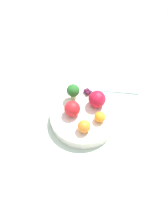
# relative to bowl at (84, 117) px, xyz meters

# --- Properties ---
(ground_plane) EXTENTS (6.00, 6.00, 0.00)m
(ground_plane) POSITION_rel_bowl_xyz_m (0.00, 0.00, -0.04)
(ground_plane) COLOR gray
(table_surface) EXTENTS (1.20, 1.20, 0.02)m
(table_surface) POSITION_rel_bowl_xyz_m (0.00, 0.00, -0.03)
(table_surface) COLOR #B2C6B2
(table_surface) RESTS_ON ground_plane
(bowl) EXTENTS (0.23, 0.23, 0.04)m
(bowl) POSITION_rel_bowl_xyz_m (0.00, 0.00, 0.00)
(bowl) COLOR silver
(bowl) RESTS_ON table_surface
(broccoli) EXTENTS (0.04, 0.04, 0.07)m
(broccoli) POSITION_rel_bowl_xyz_m (-0.06, -0.05, 0.06)
(broccoli) COLOR #99C17A
(broccoli) RESTS_ON bowl
(apple_red) EXTENTS (0.06, 0.06, 0.06)m
(apple_red) POSITION_rel_bowl_xyz_m (-0.05, 0.03, 0.05)
(apple_red) COLOR #B7142D
(apple_red) RESTS_ON bowl
(apple_green) EXTENTS (0.05, 0.05, 0.05)m
(apple_green) POSITION_rel_bowl_xyz_m (0.01, -0.04, 0.05)
(apple_green) COLOR red
(apple_green) RESTS_ON bowl
(orange_front) EXTENTS (0.04, 0.04, 0.04)m
(orange_front) POSITION_rel_bowl_xyz_m (0.06, 0.02, 0.04)
(orange_front) COLOR orange
(orange_front) RESTS_ON bowl
(orange_back) EXTENTS (0.04, 0.04, 0.04)m
(orange_back) POSITION_rel_bowl_xyz_m (0.01, 0.06, 0.04)
(orange_back) COLOR orange
(orange_back) RESTS_ON bowl
(grape_cluster) EXTENTS (0.03, 0.03, 0.02)m
(grape_cluster) POSITION_rel_bowl_xyz_m (-0.09, -0.01, 0.03)
(grape_cluster) COLOR #47142D
(grape_cluster) RESTS_ON bowl
(napkin) EXTENTS (0.14, 0.15, 0.01)m
(napkin) POSITION_rel_bowl_xyz_m (-0.22, 0.10, -0.02)
(napkin) COLOR silver
(napkin) RESTS_ON table_surface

